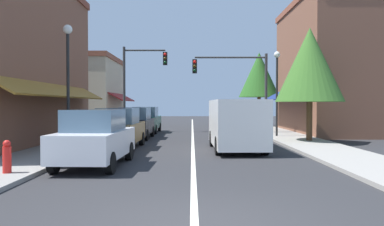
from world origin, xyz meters
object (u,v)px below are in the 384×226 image
traffic_signal_mast_arm (239,79)px  tree_right_far (259,75)px  street_lamp_left_near (67,68)px  fire_hydrant (6,157)px  traffic_signal_left_corner (137,76)px  parked_car_far_left (145,120)px  tree_right_near (309,65)px  van_in_lane (235,123)px  street_lamp_right_mid (276,80)px  parked_car_nearest_left (95,138)px  parked_car_third_left (135,123)px  parked_car_second_left (118,129)px

traffic_signal_mast_arm → tree_right_far: size_ratio=0.82×
street_lamp_left_near → fire_hydrant: 5.65m
traffic_signal_left_corner → tree_right_far: 11.30m
fire_hydrant → parked_car_far_left: bearing=84.0°
traffic_signal_mast_arm → tree_right_near: (2.81, -5.76, 0.32)m
traffic_signal_left_corner → fire_hydrant: 17.14m
van_in_lane → fire_hydrant: bearing=-139.3°
traffic_signal_left_corner → street_lamp_right_mid: 9.92m
parked_car_nearest_left → tree_right_far: (8.76, 20.99, 3.60)m
parked_car_third_left → van_in_lane: bearing=-46.8°
van_in_lane → street_lamp_right_mid: street_lamp_right_mid is taller
tree_right_near → fire_hydrant: tree_right_near is taller
parked_car_far_left → van_in_lane: (5.03, -10.22, 0.27)m
van_in_lane → tree_right_near: size_ratio=0.90×
traffic_signal_left_corner → tree_right_far: size_ratio=0.93×
parked_car_second_left → parked_car_far_left: same height
tree_right_far → street_lamp_left_near: bearing=-120.6°
parked_car_far_left → fire_hydrant: (-1.70, -16.25, -0.33)m
parked_car_far_left → street_lamp_right_mid: 9.45m
fire_hydrant → traffic_signal_mast_arm: bearing=61.9°
van_in_lane → tree_right_near: tree_right_near is taller
van_in_lane → tree_right_far: (3.90, 16.78, 3.33)m
street_lamp_right_mid → traffic_signal_left_corner: bearing=151.2°
parked_car_nearest_left → parked_car_second_left: size_ratio=1.00×
tree_right_near → tree_right_far: (-0.14, 13.65, 0.56)m
parked_car_second_left → fire_hydrant: bearing=-103.2°
parked_car_third_left → fire_hydrant: bearing=-97.2°
street_lamp_left_near → van_in_lane: bearing=9.7°
parked_car_nearest_left → street_lamp_right_mid: 13.11m
parked_car_third_left → fire_hydrant: parked_car_third_left is taller
tree_right_near → street_lamp_left_near: bearing=-158.3°
street_lamp_right_mid → fire_hydrant: (-9.77, -11.99, -2.79)m
traffic_signal_left_corner → fire_hydrant: bearing=-93.8°
street_lamp_right_mid → tree_right_near: bearing=-70.4°
fire_hydrant → tree_right_near: bearing=40.3°
parked_car_nearest_left → parked_car_far_left: bearing=92.4°
traffic_signal_mast_arm → parked_car_nearest_left: bearing=-115.0°
tree_right_far → parked_car_second_left: bearing=-119.0°
fire_hydrant → street_lamp_left_near: bearing=89.5°
parked_car_far_left → traffic_signal_mast_arm: size_ratio=0.79×
parked_car_third_left → traffic_signal_mast_arm: (6.30, 3.31, 2.72)m
fire_hydrant → van_in_lane: bearing=41.9°
street_lamp_left_near → traffic_signal_left_corner: bearing=84.9°
parked_car_far_left → fire_hydrant: parked_car_far_left is taller
van_in_lane → street_lamp_left_near: size_ratio=1.04×
parked_car_second_left → tree_right_far: 18.81m
van_in_lane → fire_hydrant: van_in_lane is taller
parked_car_far_left → fire_hydrant: bearing=-94.9°
parked_car_nearest_left → tree_right_near: bearing=41.2°
parked_car_nearest_left → fire_hydrant: parked_car_nearest_left is taller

